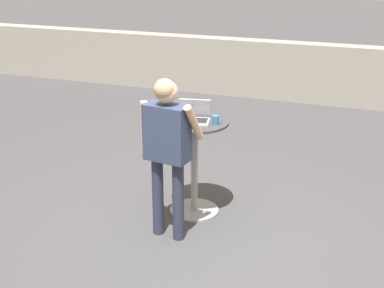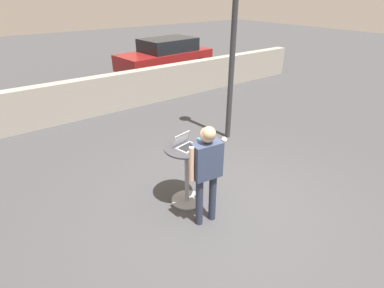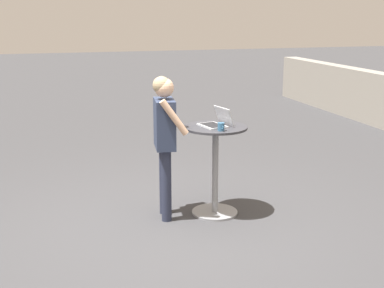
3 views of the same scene
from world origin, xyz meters
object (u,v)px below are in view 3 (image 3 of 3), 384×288
object	(u,v)px
coffee_mug	(221,127)
standing_person	(165,130)
laptop	(216,122)
cafe_table	(215,161)

from	to	relation	value
coffee_mug	standing_person	distance (m)	0.62
laptop	standing_person	distance (m)	0.58
cafe_table	coffee_mug	distance (m)	0.50
laptop	coffee_mug	world-z (taller)	laptop
laptop	coffee_mug	xyz separation A→B (m)	(0.24, -0.03, -0.00)
coffee_mug	standing_person	size ratio (longest dim) A/B	0.07
laptop	coffee_mug	distance (m)	0.24
cafe_table	standing_person	xyz separation A→B (m)	(-0.06, -0.56, 0.38)
cafe_table	laptop	size ratio (longest dim) A/B	2.70
standing_person	cafe_table	bearing A→B (deg)	83.77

